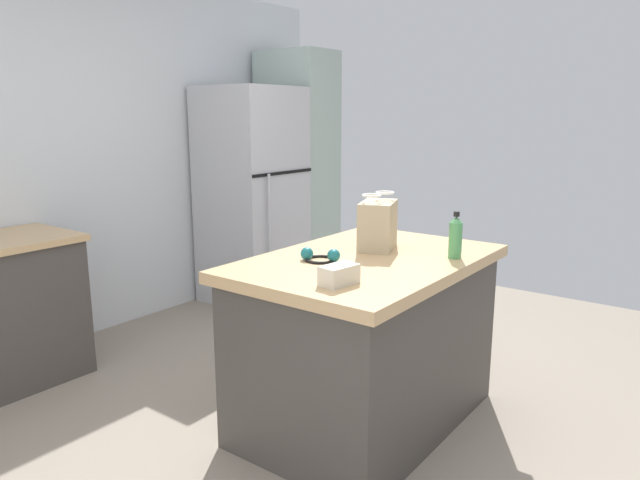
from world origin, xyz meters
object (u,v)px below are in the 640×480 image
object	(u,v)px
kitchen_island	(366,340)
shopping_bag	(378,225)
small_box	(339,275)
ear_defenders	(320,256)
bottle	(455,237)
tall_cabinet	(298,171)
refrigerator	(252,196)

from	to	relation	value
kitchen_island	shopping_bag	world-z (taller)	shopping_bag
kitchen_island	shopping_bag	xyz separation A→B (m)	(0.19, 0.06, 0.57)
small_box	ear_defenders	distance (m)	0.42
bottle	tall_cabinet	bearing A→B (deg)	55.27
shopping_bag	small_box	world-z (taller)	shopping_bag
shopping_bag	small_box	size ratio (longest dim) A/B	1.89
kitchen_island	refrigerator	xyz separation A→B (m)	(1.21, 1.94, 0.46)
small_box	bottle	xyz separation A→B (m)	(0.73, -0.20, 0.06)
small_box	shopping_bag	bearing A→B (deg)	18.18
tall_cabinet	small_box	xyz separation A→B (m)	(-2.32, -2.10, -0.14)
refrigerator	ear_defenders	size ratio (longest dim) A/B	9.38
refrigerator	ear_defenders	world-z (taller)	refrigerator
kitchen_island	small_box	size ratio (longest dim) A/B	8.47
refrigerator	shopping_bag	size ratio (longest dim) A/B	5.85
small_box	ear_defenders	world-z (taller)	small_box
bottle	ear_defenders	xyz separation A→B (m)	(-0.45, 0.50, -0.08)
kitchen_island	small_box	bearing A→B (deg)	-161.57
refrigerator	tall_cabinet	distance (m)	0.65
tall_cabinet	small_box	bearing A→B (deg)	-137.90
bottle	small_box	bearing A→B (deg)	165.02
tall_cabinet	bottle	bearing A→B (deg)	-124.73
tall_cabinet	kitchen_island	bearing A→B (deg)	-133.52
refrigerator	bottle	xyz separation A→B (m)	(-0.96, -2.29, 0.09)
kitchen_island	bottle	world-z (taller)	bottle
shopping_bag	ear_defenders	world-z (taller)	shopping_bag
shopping_bag	ear_defenders	xyz separation A→B (m)	(-0.39, 0.09, -0.11)
tall_cabinet	small_box	world-z (taller)	tall_cabinet
kitchen_island	bottle	distance (m)	0.70
kitchen_island	tall_cabinet	world-z (taller)	tall_cabinet
refrigerator	shopping_bag	world-z (taller)	refrigerator
bottle	refrigerator	bearing A→B (deg)	67.20
bottle	ear_defenders	bearing A→B (deg)	131.90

